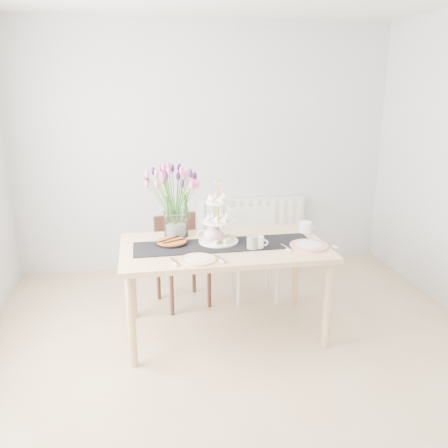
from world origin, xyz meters
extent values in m
plane|color=tan|center=(0.00, 0.00, 0.00)|extent=(4.50, 4.50, 0.00)
plane|color=#B6B8BB|center=(0.00, 2.25, 1.30)|extent=(4.00, 0.00, 4.00)
cube|color=white|center=(0.50, 2.19, 0.45)|extent=(1.20, 0.08, 0.60)
cube|color=tan|center=(-0.08, 0.69, 0.73)|extent=(1.60, 0.90, 0.04)
cylinder|color=tan|center=(-0.81, 0.31, 0.35)|extent=(0.06, 0.06, 0.71)
cylinder|color=tan|center=(0.65, 0.31, 0.35)|extent=(0.06, 0.06, 0.71)
cylinder|color=tan|center=(-0.81, 1.07, 0.35)|extent=(0.06, 0.06, 0.71)
cylinder|color=tan|center=(0.65, 1.07, 0.35)|extent=(0.06, 0.06, 0.71)
cube|color=#391A14|center=(-0.36, 1.28, 0.41)|extent=(0.50, 0.50, 0.04)
cube|color=#391A14|center=(-0.41, 1.45, 0.62)|extent=(0.40, 0.15, 0.38)
cylinder|color=#391A14|center=(-0.48, 1.06, 0.20)|extent=(0.04, 0.04, 0.39)
cylinder|color=#391A14|center=(-0.13, 1.16, 0.20)|extent=(0.04, 0.04, 0.39)
cylinder|color=#391A14|center=(-0.58, 1.40, 0.20)|extent=(0.04, 0.04, 0.39)
cylinder|color=#391A14|center=(-0.23, 1.50, 0.20)|extent=(0.04, 0.04, 0.39)
cube|color=silver|center=(0.31, 1.29, 0.42)|extent=(0.42, 0.42, 0.04)
cube|color=silver|center=(0.32, 1.47, 0.64)|extent=(0.42, 0.05, 0.39)
cylinder|color=silver|center=(0.13, 1.11, 0.20)|extent=(0.04, 0.04, 0.40)
cylinder|color=silver|center=(0.49, 1.10, 0.20)|extent=(0.04, 0.04, 0.40)
cylinder|color=silver|center=(0.14, 1.47, 0.20)|extent=(0.04, 0.04, 0.40)
cylinder|color=silver|center=(0.50, 1.46, 0.20)|extent=(0.04, 0.04, 0.40)
cube|color=black|center=(-0.08, 0.69, 0.75)|extent=(1.40, 0.35, 0.01)
cube|color=silver|center=(-0.43, 1.03, 0.85)|extent=(0.19, 0.19, 0.19)
cylinder|color=gold|center=(-0.11, 0.75, 0.98)|extent=(0.01, 0.01, 0.46)
cylinder|color=white|center=(-0.11, 0.75, 0.77)|extent=(0.31, 0.31, 0.01)
cylinder|color=white|center=(-0.11, 0.75, 0.93)|extent=(0.25, 0.25, 0.01)
cylinder|color=white|center=(-0.11, 0.75, 1.08)|extent=(0.20, 0.20, 0.01)
cylinder|color=white|center=(0.65, 0.88, 0.80)|extent=(0.11, 0.11, 0.10)
cylinder|color=black|center=(-0.48, 0.79, 0.76)|extent=(0.26, 0.26, 0.02)
cylinder|color=#C3551B|center=(-0.48, 0.79, 0.78)|extent=(0.23, 0.23, 0.01)
cylinder|color=gray|center=(0.12, 0.56, 0.80)|extent=(0.09, 0.09, 0.10)
cylinder|color=white|center=(0.17, 0.57, 0.80)|extent=(0.10, 0.10, 0.10)
cylinder|color=silver|center=(-0.33, 0.40, 0.76)|extent=(0.33, 0.33, 0.01)
cylinder|color=silver|center=(0.56, 0.54, 0.76)|extent=(0.36, 0.36, 0.02)
camera|label=1|loc=(-0.70, -2.76, 1.96)|focal=38.00mm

